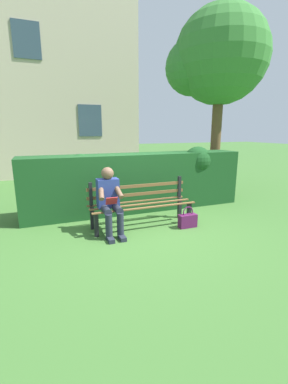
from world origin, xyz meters
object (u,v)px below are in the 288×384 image
object	(u,v)px
park_bench	(141,203)
handbag	(188,220)
person_seated	(110,199)
tree	(216,59)

from	to	relation	value
park_bench	handbag	size ratio (longest dim) A/B	4.88
person_seated	handbag	distance (m)	1.54
park_bench	person_seated	distance (m)	0.70
tree	handbag	world-z (taller)	tree
tree	handbag	distance (m)	4.71
person_seated	park_bench	bearing A→B (deg)	-164.59
park_bench	handbag	bearing A→B (deg)	149.60
park_bench	tree	xyz separation A→B (m)	(-2.88, -1.87, 3.22)
park_bench	person_seated	xyz separation A→B (m)	(0.65, 0.18, 0.19)
tree	handbag	bearing A→B (deg)	47.97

